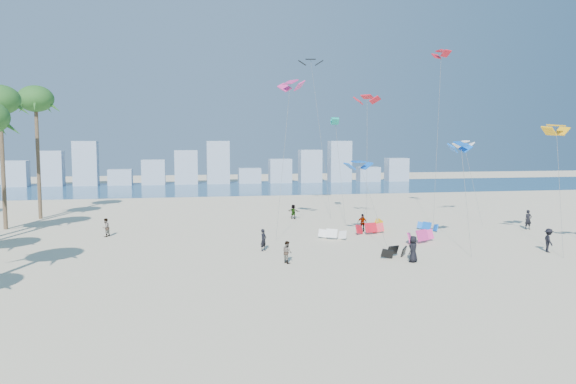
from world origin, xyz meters
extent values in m
plane|color=beige|center=(0.00, 0.00, 0.00)|extent=(220.00, 220.00, 0.00)
plane|color=navy|center=(0.00, 72.00, 0.01)|extent=(220.00, 220.00, 0.00)
imported|color=black|center=(0.86, 15.00, 0.86)|extent=(0.72, 0.75, 1.72)
imported|color=gray|center=(1.89, 10.45, 0.79)|extent=(0.83, 0.93, 1.58)
imported|color=black|center=(10.74, 9.05, 0.94)|extent=(1.09, 1.06, 1.89)
imported|color=gray|center=(11.35, 22.33, 0.84)|extent=(0.99, 0.97, 1.68)
imported|color=black|center=(22.44, 10.38, 0.93)|extent=(1.00, 1.34, 1.86)
imported|color=gray|center=(6.54, 31.67, 0.80)|extent=(1.41, 1.36, 1.60)
imported|color=black|center=(27.51, 20.45, 0.95)|extent=(0.70, 0.47, 1.90)
imported|color=gray|center=(-12.15, 23.86, 0.83)|extent=(0.95, 1.02, 1.66)
cylinder|color=#595959|center=(10.08, 15.85, 3.39)|extent=(0.71, 5.70, 6.79)
cylinder|color=#595959|center=(11.94, 22.92, 6.39)|extent=(0.80, 2.70, 12.79)
cylinder|color=#595959|center=(23.54, 10.87, 4.92)|extent=(2.75, 5.19, 9.85)
cylinder|color=#595959|center=(3.57, 21.26, 6.97)|extent=(2.11, 4.26, 13.95)
cylinder|color=#595959|center=(11.21, 29.61, 5.52)|extent=(0.15, 4.87, 11.05)
cylinder|color=#595959|center=(9.97, 33.23, 8.93)|extent=(1.31, 4.81, 17.86)
cylinder|color=#595959|center=(24.94, 26.55, 4.21)|extent=(0.59, 5.48, 8.44)
cylinder|color=#595959|center=(16.06, 11.57, 4.17)|extent=(0.75, 3.49, 8.35)
cylinder|color=#595959|center=(20.40, 25.69, 9.00)|extent=(2.85, 5.01, 18.01)
cylinder|color=brown|center=(-22.29, 30.00, 6.23)|extent=(0.40, 0.40, 12.46)
ellipsoid|color=#1F5921|center=(-22.29, 30.00, 12.46)|extent=(3.80, 3.80, 2.85)
cylinder|color=brown|center=(-20.80, 37.00, 6.54)|extent=(0.40, 0.40, 13.08)
ellipsoid|color=#1F5921|center=(-20.80, 37.00, 13.08)|extent=(3.80, 3.80, 2.85)
cube|color=#9EADBF|center=(-35.80, 82.00, 2.40)|extent=(4.40, 3.00, 4.80)
cube|color=#9EADBF|center=(-29.60, 82.00, 3.30)|extent=(4.40, 3.00, 6.60)
cube|color=#9EADBF|center=(-23.40, 82.00, 4.20)|extent=(4.40, 3.00, 8.40)
cube|color=#9EADBF|center=(-17.20, 82.00, 1.50)|extent=(4.40, 3.00, 3.00)
cube|color=#9EADBF|center=(-11.00, 82.00, 2.40)|extent=(4.40, 3.00, 4.80)
cube|color=#9EADBF|center=(-4.80, 82.00, 3.30)|extent=(4.40, 3.00, 6.60)
cube|color=#9EADBF|center=(1.40, 82.00, 4.20)|extent=(4.40, 3.00, 8.40)
cube|color=#9EADBF|center=(7.60, 82.00, 1.50)|extent=(4.40, 3.00, 3.00)
cube|color=#9EADBF|center=(13.80, 82.00, 2.40)|extent=(4.40, 3.00, 4.80)
cube|color=#9EADBF|center=(20.00, 82.00, 3.30)|extent=(4.40, 3.00, 6.60)
cube|color=#9EADBF|center=(26.20, 82.00, 4.20)|extent=(4.40, 3.00, 8.40)
cube|color=#9EADBF|center=(32.40, 82.00, 1.50)|extent=(4.40, 3.00, 3.00)
cube|color=#9EADBF|center=(38.60, 82.00, 2.40)|extent=(4.40, 3.00, 4.80)
camera|label=1|loc=(-5.12, -27.13, 8.69)|focal=34.39mm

